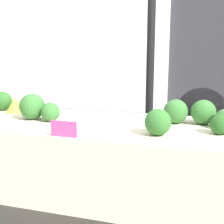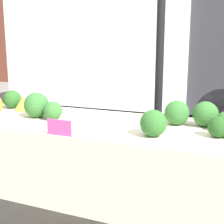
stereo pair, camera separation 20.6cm
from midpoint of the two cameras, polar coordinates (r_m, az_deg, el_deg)
The scene contains 13 objects.
building_facade at distance 9.88m, azimuth 13.22°, elevation 19.38°, with size 16.00×0.60×5.33m.
tent_pole at distance 2.78m, azimuth 4.96°, elevation 11.70°, with size 0.07×0.07×2.65m.
parked_truck at distance 5.94m, azimuth -0.63°, elevation 12.59°, with size 4.48×2.21×2.65m.
market_table at distance 2.05m, azimuth -3.41°, elevation -5.31°, with size 2.38×0.78×0.83m.
romanesco_head at distance 2.57m, azimuth -19.46°, elevation 1.30°, with size 0.15×0.15×0.12m.
broccoli_head_0 at distance 2.10m, azimuth 8.84°, elevation 0.08°, with size 0.16×0.16×0.16m.
broccoli_head_1 at distance 2.19m, azimuth -13.87°, elevation -0.04°, with size 0.13×0.13×0.13m.
broccoli_head_2 at distance 2.29m, azimuth -16.91°, elevation 0.93°, with size 0.18×0.18×0.18m.
broccoli_head_3 at distance 1.89m, azimuth 16.24°, elevation -2.22°, with size 0.12×0.12×0.12m.
broccoli_head_5 at distance 2.69m, azimuth -21.50°, elevation 1.86°, with size 0.15×0.15×0.15m.
broccoli_head_6 at distance 1.80m, azimuth 5.16°, elevation -1.90°, with size 0.15×0.15×0.15m.
broccoli_head_10 at distance 2.11m, azimuth 13.73°, elevation -0.05°, with size 0.16×0.16×0.16m.
price_sign at distance 1.80m, azimuth -12.08°, elevation -3.09°, with size 0.16×0.01×0.09m.
Camera 1 is at (0.57, -1.93, 1.33)m, focal length 50.00 mm.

